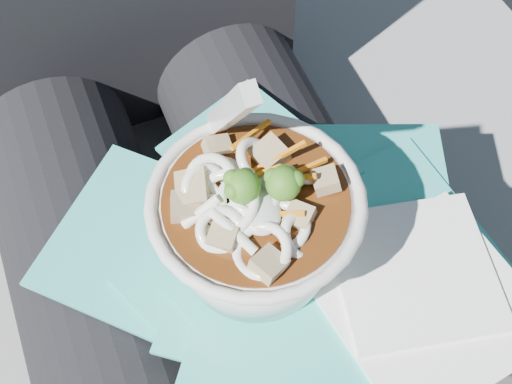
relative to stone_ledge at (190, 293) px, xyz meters
name	(u,v)px	position (x,y,z in m)	size (l,w,h in m)	color
stone_ledge	(190,293)	(0.00, 0.00, 0.00)	(1.00, 0.50, 0.46)	slate
lap	(218,294)	(0.00, -0.15, 0.31)	(0.34, 0.48, 0.15)	black
person_body	(182,197)	(0.00, -0.06, 0.33)	(0.34, 0.94, 1.01)	black
plastic_bag	(292,264)	(0.05, -0.18, 0.39)	(0.37, 0.37, 0.01)	#2BB6AA
napkins	(424,292)	(0.13, -0.25, 0.40)	(0.16, 0.17, 0.01)	white
udon_bowl	(255,223)	(0.03, -0.17, 0.45)	(0.16, 0.16, 0.20)	silver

